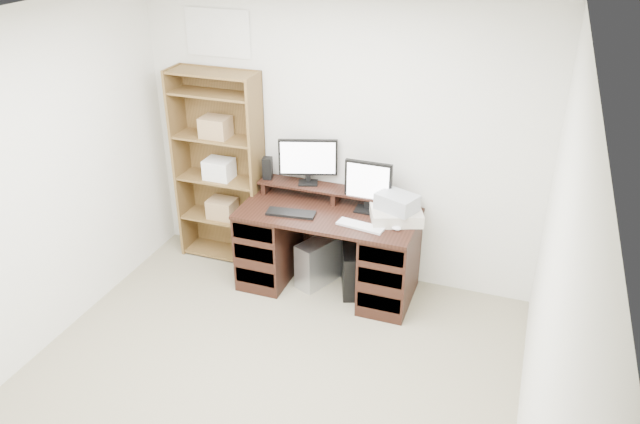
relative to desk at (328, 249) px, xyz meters
The scene contains 14 objects.
room 1.85m from the desk, 91.46° to the right, with size 3.54×4.04×2.54m.
desk is the anchor object (origin of this frame).
riser_shelf 0.50m from the desk, 90.00° to the left, with size 1.40×0.22×0.12m.
monitor_wide 0.79m from the desk, 138.67° to the left, with size 0.49×0.20×0.40m.
monitor_small 0.68m from the desk, 25.14° to the left, with size 0.40×0.15×0.44m.
speaker 0.89m from the desk, 162.28° to the left, with size 0.08×0.08×0.20m, color black.
keyboard_black 0.49m from the desk, 151.18° to the right, with size 0.41×0.14×0.02m, color black.
keyboard_white 0.52m from the desk, 26.68° to the right, with size 0.39×0.12×0.02m, color silver.
mouse 0.73m from the desk, 10.85° to the right, with size 0.08×0.05×0.03m, color silver.
printer 0.70m from the desk, ahead, with size 0.41×0.30×0.10m, color beige.
basket 0.78m from the desk, ahead, with size 0.31×0.22×0.13m, color #9FA3A9.
tower_silver 0.21m from the desk, 160.24° to the left, with size 0.19×0.43×0.43m, color #B2B5B9.
tower_black 0.28m from the desk, ahead, with size 0.31×0.45×0.42m.
bookshelf 1.25m from the desk, 169.21° to the left, with size 0.80×0.30×1.80m.
Camera 1 is at (1.54, -2.75, 3.15)m, focal length 35.00 mm.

